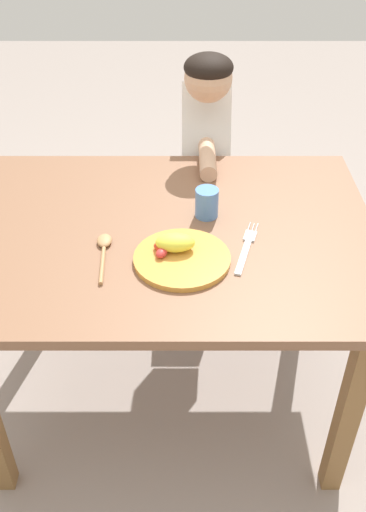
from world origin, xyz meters
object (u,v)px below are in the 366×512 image
(plate, at_px, (180,254))
(spoon, at_px, (105,248))
(person, at_px, (206,177))
(fork, at_px, (247,248))
(drinking_cup, at_px, (208,203))

(plate, xyz_separation_m, spoon, (-0.20, 0.04, -0.01))
(plate, relative_size, person, 0.24)
(plate, distance_m, fork, 0.18)
(fork, xyz_separation_m, spoon, (-0.37, -0.00, 0.00))
(spoon, distance_m, drinking_cup, 0.32)
(fork, relative_size, person, 0.22)
(plate, distance_m, drinking_cup, 0.22)
(fork, bearing_deg, plate, 119.37)
(drinking_cup, relative_size, person, 0.08)
(fork, relative_size, spoon, 1.14)
(fork, relative_size, drinking_cup, 2.74)
(plate, relative_size, drinking_cup, 2.94)
(plate, xyz_separation_m, drinking_cup, (0.08, 0.20, 0.03))
(spoon, distance_m, person, 0.72)
(plate, relative_size, spoon, 1.22)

